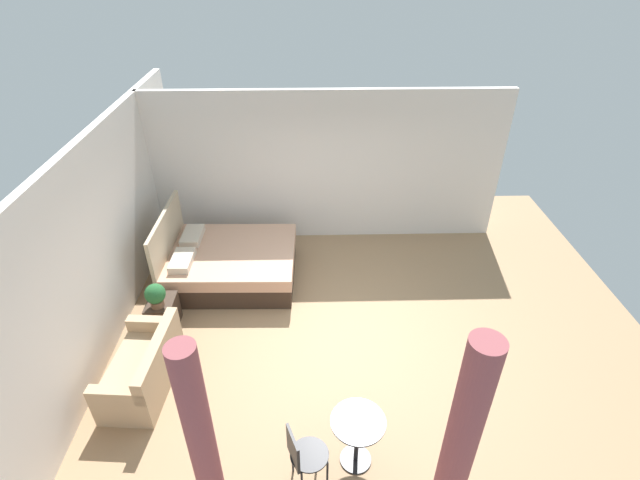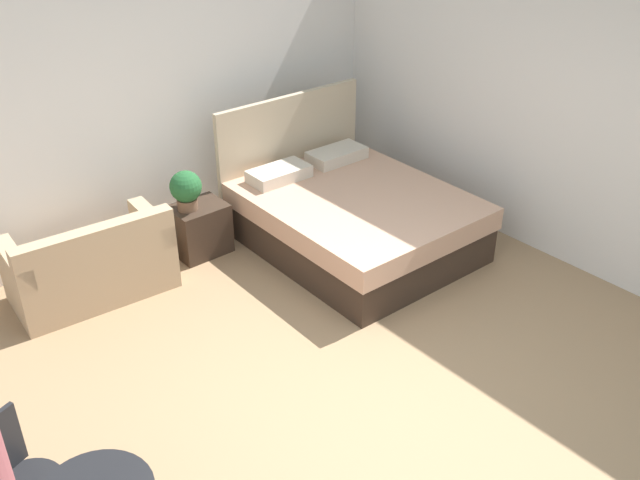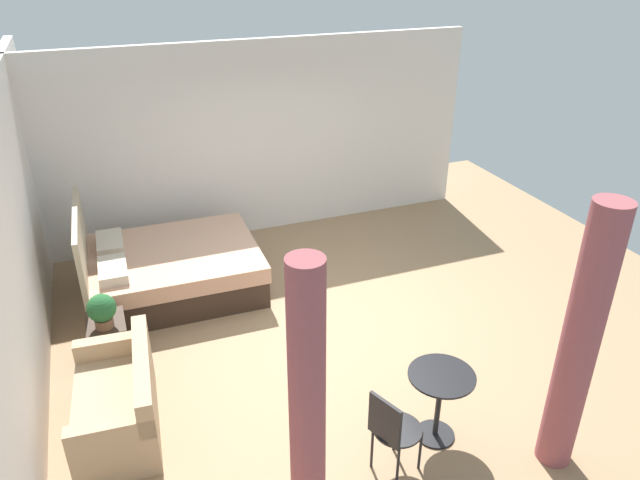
{
  "view_description": "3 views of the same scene",
  "coord_description": "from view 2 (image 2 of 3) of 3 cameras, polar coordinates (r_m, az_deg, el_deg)",
  "views": [
    {
      "loc": [
        -5.04,
        0.32,
        5.0
      ],
      "look_at": [
        0.77,
        0.17,
        1.19
      ],
      "focal_mm": 26.14,
      "sensor_mm": 36.0,
      "label": 1
    },
    {
      "loc": [
        -2.68,
        -2.72,
        3.55
      ],
      "look_at": [
        0.06,
        0.54,
        1.08
      ],
      "focal_mm": 39.97,
      "sensor_mm": 36.0,
      "label": 2
    },
    {
      "loc": [
        -5.39,
        2.29,
        4.11
      ],
      "look_at": [
        0.22,
        0.12,
        1.02
      ],
      "focal_mm": 33.39,
      "sensor_mm": 36.0,
      "label": 3
    }
  ],
  "objects": [
    {
      "name": "ground_plane",
      "position": [
        5.22,
        3.38,
        -12.95
      ],
      "size": [
        8.66,
        9.45,
        0.02
      ],
      "primitive_type": "cube",
      "color": "#9E7A56"
    },
    {
      "name": "wall_back",
      "position": [
        6.86,
        -15.31,
        11.03
      ],
      "size": [
        8.66,
        0.12,
        2.86
      ],
      "primitive_type": "cube",
      "color": "silver",
      "rests_on": "ground"
    },
    {
      "name": "wall_right",
      "position": [
        6.5,
        22.54,
        8.75
      ],
      "size": [
        0.12,
        6.45,
        2.86
      ],
      "primitive_type": "cube",
      "color": "silver",
      "rests_on": "ground"
    },
    {
      "name": "bed",
      "position": [
        6.87,
        2.51,
        1.95
      ],
      "size": [
        1.76,
        2.15,
        1.26
      ],
      "color": "#38281E",
      "rests_on": "ground"
    },
    {
      "name": "couch",
      "position": [
        6.43,
        -17.79,
        -2.06
      ],
      "size": [
        1.38,
        0.81,
        0.78
      ],
      "color": "tan",
      "rests_on": "ground"
    },
    {
      "name": "nightstand",
      "position": [
        6.86,
        -9.6,
        0.87
      ],
      "size": [
        0.5,
        0.39,
        0.5
      ],
      "color": "#38281E",
      "rests_on": "ground"
    },
    {
      "name": "potted_plant",
      "position": [
        6.62,
        -10.69,
        4.05
      ],
      "size": [
        0.29,
        0.29,
        0.38
      ],
      "color": "brown",
      "rests_on": "nightstand"
    },
    {
      "name": "cafe_chair_near_window",
      "position": [
        4.4,
        -23.42,
        -16.73
      ],
      "size": [
        0.53,
        0.53,
        0.85
      ],
      "color": "black",
      "rests_on": "ground"
    }
  ]
}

